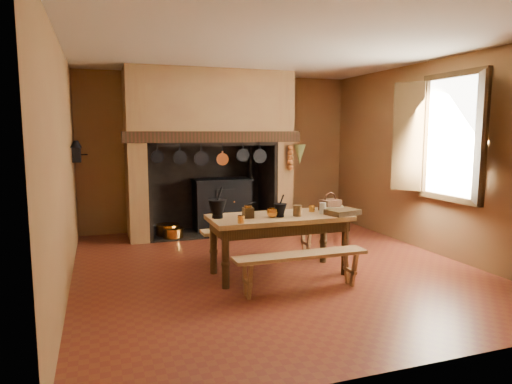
# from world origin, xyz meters

# --- Properties ---
(floor) EXTENTS (5.50, 5.50, 0.00)m
(floor) POSITION_xyz_m (0.00, 0.00, 0.00)
(floor) COLOR maroon
(floor) RESTS_ON ground
(ceiling) EXTENTS (5.50, 5.50, 0.00)m
(ceiling) POSITION_xyz_m (0.00, 0.00, 2.80)
(ceiling) COLOR silver
(ceiling) RESTS_ON back_wall
(back_wall) EXTENTS (5.00, 0.02, 2.80)m
(back_wall) POSITION_xyz_m (0.00, 2.75, 1.40)
(back_wall) COLOR brown
(back_wall) RESTS_ON floor
(wall_left) EXTENTS (0.02, 5.50, 2.80)m
(wall_left) POSITION_xyz_m (-2.50, 0.00, 1.40)
(wall_left) COLOR brown
(wall_left) RESTS_ON floor
(wall_right) EXTENTS (0.02, 5.50, 2.80)m
(wall_right) POSITION_xyz_m (2.50, 0.00, 1.40)
(wall_right) COLOR brown
(wall_right) RESTS_ON floor
(wall_front) EXTENTS (5.00, 0.02, 2.80)m
(wall_front) POSITION_xyz_m (0.00, -2.75, 1.40)
(wall_front) COLOR brown
(wall_front) RESTS_ON floor
(chimney_breast) EXTENTS (2.95, 0.96, 2.80)m
(chimney_breast) POSITION_xyz_m (-0.30, 2.31, 1.81)
(chimney_breast) COLOR brown
(chimney_breast) RESTS_ON floor
(iron_range) EXTENTS (1.12, 0.55, 1.60)m
(iron_range) POSITION_xyz_m (-0.04, 2.45, 0.48)
(iron_range) COLOR black
(iron_range) RESTS_ON floor
(hearth_pans) EXTENTS (0.51, 0.62, 0.20)m
(hearth_pans) POSITION_xyz_m (-1.05, 2.22, 0.09)
(hearth_pans) COLOR orange
(hearth_pans) RESTS_ON floor
(hanging_pans) EXTENTS (1.92, 0.29, 0.27)m
(hanging_pans) POSITION_xyz_m (-0.34, 1.81, 1.36)
(hanging_pans) COLOR black
(hanging_pans) RESTS_ON chimney_breast
(onion_string) EXTENTS (0.12, 0.10, 0.46)m
(onion_string) POSITION_xyz_m (1.00, 1.79, 1.33)
(onion_string) COLOR #A9591F
(onion_string) RESTS_ON chimney_breast
(herb_bunch) EXTENTS (0.20, 0.20, 0.35)m
(herb_bunch) POSITION_xyz_m (1.18, 1.79, 1.38)
(herb_bunch) COLOR olive
(herb_bunch) RESTS_ON chimney_breast
(window) EXTENTS (0.39, 1.75, 1.76)m
(window) POSITION_xyz_m (2.35, -0.40, 1.70)
(window) COLOR white
(window) RESTS_ON wall_right
(wall_coffee_mill) EXTENTS (0.23, 0.16, 0.31)m
(wall_coffee_mill) POSITION_xyz_m (-2.42, 1.55, 1.52)
(wall_coffee_mill) COLOR black
(wall_coffee_mill) RESTS_ON wall_left
(work_table) EXTENTS (1.73, 0.77, 0.75)m
(work_table) POSITION_xyz_m (-0.04, -0.30, 0.63)
(work_table) COLOR #AA864E
(work_table) RESTS_ON floor
(bench_front) EXTENTS (1.55, 0.27, 0.44)m
(bench_front) POSITION_xyz_m (-0.04, -0.95, 0.33)
(bench_front) COLOR #AA864E
(bench_front) RESTS_ON floor
(bench_back) EXTENTS (1.67, 0.29, 0.47)m
(bench_back) POSITION_xyz_m (-0.04, 0.35, 0.35)
(bench_back) COLOR #AA864E
(bench_back) RESTS_ON floor
(mortar_large) EXTENTS (0.22, 0.22, 0.38)m
(mortar_large) POSITION_xyz_m (-0.81, -0.22, 0.87)
(mortar_large) COLOR black
(mortar_large) RESTS_ON work_table
(mortar_small) EXTENTS (0.16, 0.16, 0.28)m
(mortar_small) POSITION_xyz_m (-0.07, -0.39, 0.84)
(mortar_small) COLOR black
(mortar_small) RESTS_ON work_table
(coffee_grinder) EXTENTS (0.17, 0.13, 0.19)m
(coffee_grinder) POSITION_xyz_m (-0.46, -0.32, 0.82)
(coffee_grinder) COLOR #392712
(coffee_grinder) RESTS_ON work_table
(brass_mug_a) EXTENTS (0.09, 0.09, 0.09)m
(brass_mug_a) POSITION_xyz_m (-0.63, -0.60, 0.79)
(brass_mug_a) COLOR orange
(brass_mug_a) RESTS_ON work_table
(brass_mug_b) EXTENTS (0.09, 0.09, 0.09)m
(brass_mug_b) POSITION_xyz_m (0.45, -0.19, 0.79)
(brass_mug_b) COLOR orange
(brass_mug_b) RESTS_ON work_table
(mixing_bowl) EXTENTS (0.37, 0.37, 0.07)m
(mixing_bowl) POSITION_xyz_m (0.72, -0.23, 0.79)
(mixing_bowl) COLOR beige
(mixing_bowl) RESTS_ON work_table
(stoneware_crock) EXTENTS (0.11, 0.11, 0.13)m
(stoneware_crock) POSITION_xyz_m (0.15, -0.41, 0.82)
(stoneware_crock) COLOR #523A1E
(stoneware_crock) RESTS_ON work_table
(glass_jar) EXTENTS (0.10, 0.10, 0.14)m
(glass_jar) POSITION_xyz_m (0.51, -0.37, 0.82)
(glass_jar) COLOR beige
(glass_jar) RESTS_ON work_table
(wicker_basket) EXTENTS (0.29, 0.24, 0.24)m
(wicker_basket) POSITION_xyz_m (0.72, -0.18, 0.83)
(wicker_basket) COLOR #4B2616
(wicker_basket) RESTS_ON work_table
(wooden_tray) EXTENTS (0.44, 0.37, 0.07)m
(wooden_tray) POSITION_xyz_m (0.72, -0.51, 0.78)
(wooden_tray) COLOR #392712
(wooden_tray) RESTS_ON work_table
(brass_cup) EXTENTS (0.18, 0.18, 0.11)m
(brass_cup) POSITION_xyz_m (-0.17, -0.39, 0.80)
(brass_cup) COLOR orange
(brass_cup) RESTS_ON work_table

